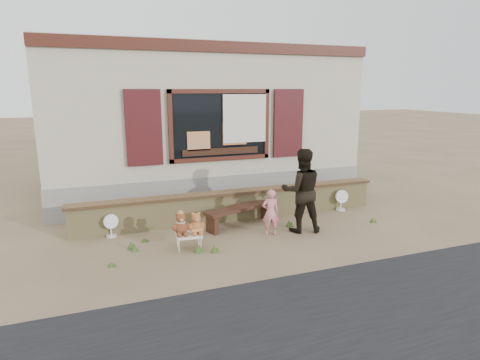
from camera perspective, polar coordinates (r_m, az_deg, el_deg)
name	(u,v)px	position (r m, az deg, el deg)	size (l,w,h in m)	color
ground	(250,233)	(8.31, 1.44, -7.61)	(80.00, 80.00, 0.00)	brown
shopfront	(195,120)	(12.10, -6.44, 8.48)	(8.04, 5.13, 4.00)	#A59B86
brick_wall	(234,205)	(9.09, -0.87, -3.53)	(7.10, 0.36, 0.67)	tan
bench	(240,211)	(8.67, 0.04, -4.50)	(1.72, 0.89, 0.43)	black
folding_chair	(189,235)	(7.53, -7.29, -7.79)	(0.52, 0.47, 0.29)	white
teddy_bear_left	(181,223)	(7.44, -8.43, -6.07)	(0.32, 0.28, 0.44)	brown
teddy_bear_right	(196,223)	(7.47, -6.27, -6.04)	(0.30, 0.26, 0.41)	#97552A
child	(270,212)	(8.12, 4.36, -4.60)	(0.35, 0.23, 0.95)	pink
adult	(302,191)	(8.30, 8.75, -1.49)	(0.84, 0.66, 1.74)	black
fan_left	(111,225)	(8.46, -17.92, -6.15)	(0.31, 0.20, 0.48)	silver
fan_right	(341,200)	(10.07, 14.17, -2.79)	(0.33, 0.22, 0.51)	white
grass_tufts	(209,239)	(7.85, -4.37, -8.39)	(5.70, 1.10, 0.15)	#3C5221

